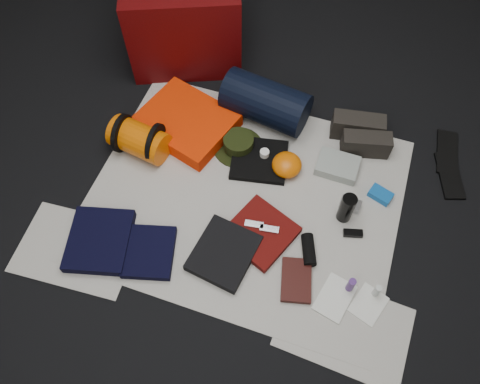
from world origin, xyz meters
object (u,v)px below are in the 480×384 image
(stuff_sack, at_px, (139,140))
(water_bottle, at_px, (347,208))
(red_cabinet, at_px, (184,16))
(paperback_book, at_px, (296,280))
(navy_duffel, at_px, (266,102))
(compact_camera, at_px, (350,204))
(sleeping_pad, at_px, (186,122))

(stuff_sack, relative_size, water_bottle, 1.68)
(red_cabinet, bearing_deg, paperback_book, -73.07)
(red_cabinet, xyz_separation_m, stuff_sack, (0.05, -0.82, -0.17))
(red_cabinet, height_order, navy_duffel, red_cabinet)
(red_cabinet, xyz_separation_m, compact_camera, (1.24, -0.80, -0.25))
(stuff_sack, bearing_deg, red_cabinet, 93.66)
(water_bottle, bearing_deg, compact_camera, 75.74)
(sleeping_pad, distance_m, compact_camera, 1.03)
(sleeping_pad, relative_size, water_bottle, 2.70)
(navy_duffel, relative_size, compact_camera, 4.59)
(stuff_sack, xyz_separation_m, paperback_book, (1.03, -0.47, -0.08))
(navy_duffel, relative_size, water_bottle, 2.59)
(navy_duffel, bearing_deg, red_cabinet, 158.66)
(compact_camera, relative_size, paperback_book, 0.48)
(stuff_sack, xyz_separation_m, compact_camera, (1.18, 0.02, -0.07))
(red_cabinet, distance_m, navy_duffel, 0.75)
(red_cabinet, bearing_deg, compact_camera, -55.93)
(red_cabinet, xyz_separation_m, sleeping_pad, (0.23, -0.59, -0.22))
(red_cabinet, height_order, compact_camera, red_cabinet)
(sleeping_pad, bearing_deg, red_cabinet, 111.54)
(sleeping_pad, height_order, compact_camera, sleeping_pad)
(water_bottle, xyz_separation_m, paperback_book, (-0.14, -0.42, -0.08))
(compact_camera, bearing_deg, red_cabinet, 152.52)
(paperback_book, bearing_deg, red_cabinet, 116.18)
(navy_duffel, distance_m, paperback_book, 1.03)
(stuff_sack, distance_m, compact_camera, 1.19)
(stuff_sack, distance_m, navy_duffel, 0.74)
(navy_duffel, xyz_separation_m, compact_camera, (0.60, -0.43, -0.11))
(navy_duffel, relative_size, paperback_book, 2.21)
(sleeping_pad, xyz_separation_m, stuff_sack, (-0.18, -0.23, 0.05))
(sleeping_pad, relative_size, paperback_book, 2.31)
(paperback_book, bearing_deg, sleeping_pad, 126.70)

